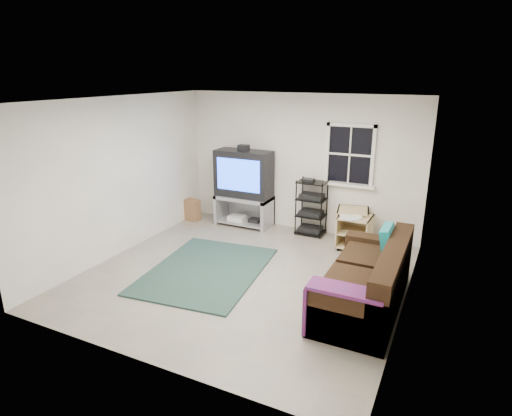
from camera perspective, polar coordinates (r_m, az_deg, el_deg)
The scene contains 8 objects.
room at distance 7.86m, azimuth 12.36°, elevation 6.43°, with size 4.60×4.62×4.60m.
tv_unit at distance 8.42m, azimuth -1.61°, elevation 3.50°, with size 1.11×0.55×1.63m.
av_rack at distance 8.10m, azimuth 7.37°, elevation -0.38°, with size 0.53×0.39×1.07m.
side_table_left at distance 7.88m, azimuth 12.70°, elevation -2.15°, with size 0.63×0.63×0.63m.
side_table_right at distance 7.64m, azimuth 13.04°, elevation -2.78°, with size 0.55×0.57×0.62m.
sofa at distance 5.82m, azimuth 14.58°, elevation -9.64°, with size 0.93×2.10×0.96m.
shag_rug at distance 6.76m, azimuth -6.64°, elevation -8.23°, with size 1.63×2.25×0.03m, color #302315.
paper_bag at distance 8.98m, azimuth -8.49°, elevation -0.25°, with size 0.31×0.20×0.44m, color #8A5F3E.
Camera 1 is at (2.72, -5.25, 2.95)m, focal length 30.00 mm.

